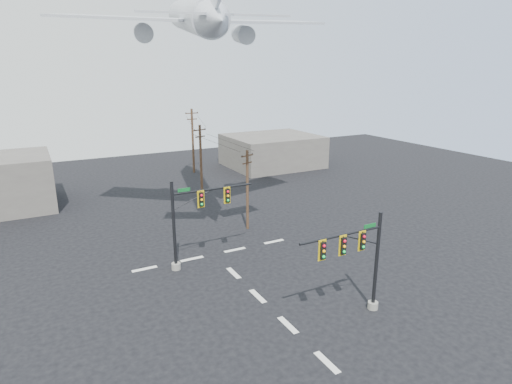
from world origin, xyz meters
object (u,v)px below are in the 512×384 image
signal_mast_far (192,220)px  utility_pole_c (193,140)px  utility_pole_b (201,160)px  utility_pole_a (247,189)px  airliner (194,17)px  signal_mast_near (360,261)px

signal_mast_far → utility_pole_c: utility_pole_c is taller
signal_mast_far → utility_pole_b: utility_pole_b is taller
utility_pole_a → utility_pole_c: bearing=62.0°
airliner → utility_pole_c: bearing=-5.9°
utility_pole_b → airliner: size_ratio=0.34×
utility_pole_b → signal_mast_far: bearing=-132.0°
signal_mast_far → utility_pole_a: size_ratio=0.91×
utility_pole_b → utility_pole_c: utility_pole_c is taller
utility_pole_b → utility_pole_c: bearing=55.4°
signal_mast_near → airliner: 26.22m
signal_mast_near → utility_pole_a: (0.85, 17.22, 0.33)m
utility_pole_a → utility_pole_c: size_ratio=0.82×
utility_pole_c → signal_mast_near: bearing=-95.2°
utility_pole_a → utility_pole_b: 12.55m
signal_mast_far → utility_pole_b: size_ratio=0.81×
signal_mast_far → signal_mast_near: bearing=-60.1°
signal_mast_near → signal_mast_far: signal_mast_far is taller
signal_mast_near → airliner: bearing=97.7°
signal_mast_near → signal_mast_far: bearing=119.9°
signal_mast_far → airliner: (4.02, 8.73, 15.97)m
airliner → utility_pole_b: bearing=-9.2°
utility_pole_c → airliner: 27.58m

